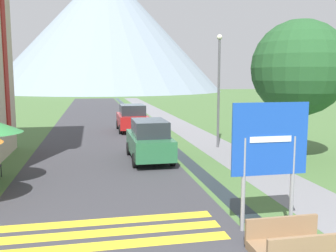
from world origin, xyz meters
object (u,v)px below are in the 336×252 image
parked_car_near (149,140)px  streetlamp (219,82)px  road_sign (270,149)px  parked_car_far (132,118)px  footbridge (293,245)px  tree_by_path (299,68)px

parked_car_near → streetlamp: (4.00, 2.37, 2.50)m
road_sign → parked_car_far: (-1.50, 17.15, -1.09)m
parked_car_near → parked_car_far: 9.13m
footbridge → tree_by_path: tree_by_path is taller
tree_by_path → streetlamp: bearing=129.9°
parked_car_near → tree_by_path: tree_by_path is taller
road_sign → tree_by_path: (4.95, 7.23, 2.07)m
footbridge → parked_car_near: bearing=99.6°
road_sign → footbridge: bearing=-94.1°
footbridge → tree_by_path: size_ratio=0.27×
footbridge → streetlamp: streetlamp is taller
parked_car_near → footbridge: bearing=-80.4°
footbridge → parked_car_far: bearing=94.3°
parked_car_far → streetlamp: streetlamp is taller
road_sign → streetlamp: size_ratio=0.53×
footbridge → parked_car_far: parked_car_far is taller
footbridge → road_sign: bearing=85.9°
footbridge → parked_car_far: 18.62m
parked_car_near → parked_car_far: size_ratio=1.05×
streetlamp → footbridge: bearing=-101.5°
parked_car_far → streetlamp: 8.14m
tree_by_path → road_sign: bearing=-124.4°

